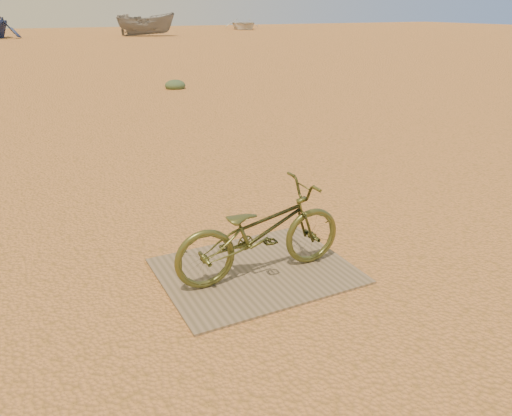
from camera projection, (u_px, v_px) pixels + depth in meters
name	position (u px, v px, depth m)	size (l,w,h in m)	color
ground	(318.00, 264.00, 4.63)	(120.00, 120.00, 0.00)	#D9894B
plywood_board	(256.00, 271.00, 4.48)	(1.67, 1.31, 0.02)	#7D6A52
bicycle	(260.00, 231.00, 4.27)	(0.54, 1.55, 0.82)	#4E5425
boat_mid_right	(146.00, 24.00, 40.02)	(1.74, 4.62, 1.79)	gray
boat_far_right	(243.00, 24.00, 52.15)	(3.65, 5.11, 1.06)	silver
kale_b	(175.00, 89.00, 14.53)	(0.59, 0.59, 0.33)	#4B603E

